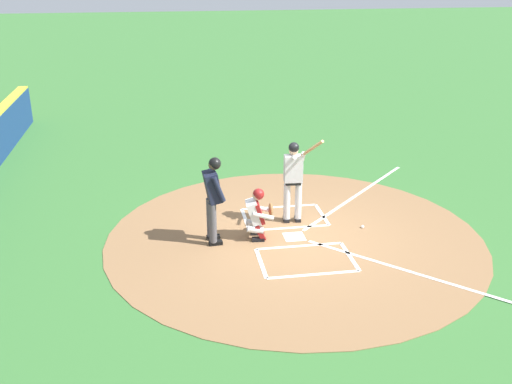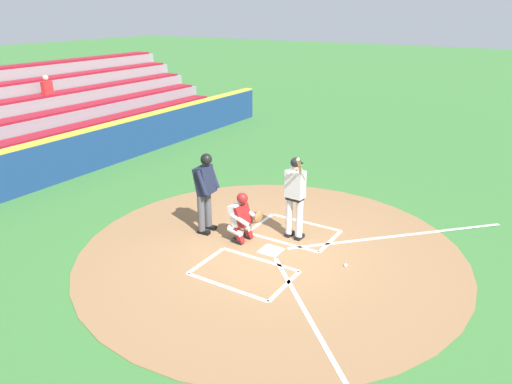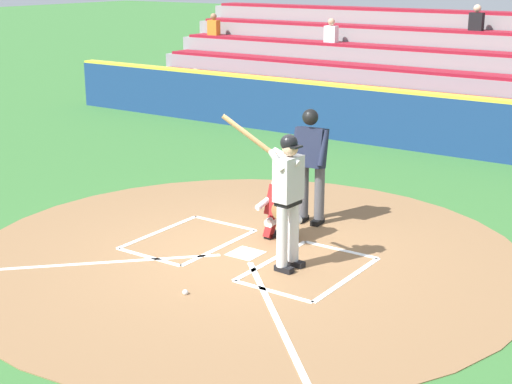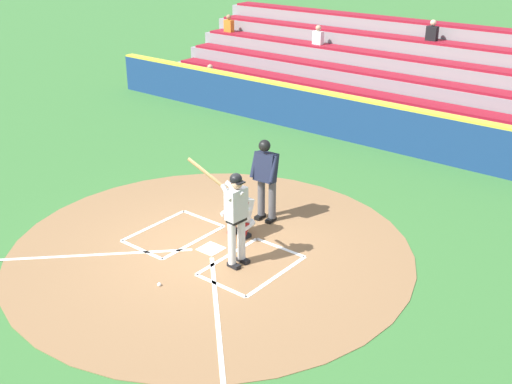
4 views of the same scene
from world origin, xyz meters
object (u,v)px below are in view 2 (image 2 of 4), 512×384
object	(u,v)px
baseball	(346,265)
batter	(295,192)
catcher	(242,216)
plate_umpire	(205,188)

from	to	relation	value
baseball	batter	bearing A→B (deg)	-111.79
catcher	baseball	world-z (taller)	catcher
catcher	baseball	size ratio (longest dim) A/B	15.27
baseball	plate_umpire	bearing A→B (deg)	-87.33
catcher	baseball	bearing A→B (deg)	92.38
catcher	plate_umpire	distance (m)	1.05
batter	baseball	world-z (taller)	batter
batter	baseball	distance (m)	1.89
plate_umpire	catcher	bearing A→B (deg)	93.39
batter	catcher	distance (m)	1.25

